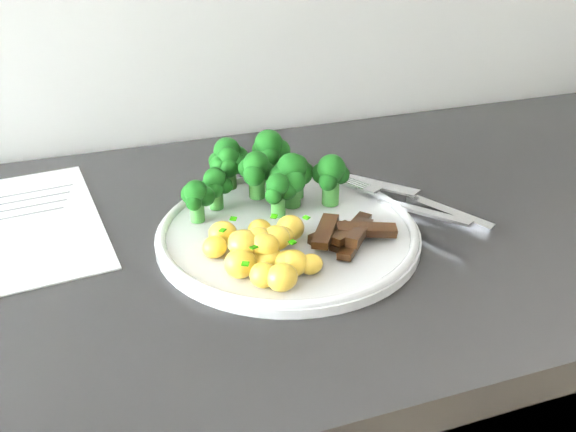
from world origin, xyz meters
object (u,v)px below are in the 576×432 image
Objects in this scene: recipe_paper at (9,227)px; fork at (404,204)px; potatoes at (262,250)px; broccoli at (263,171)px; knife at (426,205)px; beef_strips at (349,233)px; plate at (288,232)px.

fork reaches higher than recipe_paper.
potatoes is 0.21m from fork.
broccoli reaches higher than recipe_paper.
fork is 0.04m from knife.
beef_strips reaches higher than fork.
plate is at bearing -87.22° from broccoli.
broccoli reaches higher than plate.
broccoli reaches higher than knife.
plate is at bearing 49.75° from potatoes.
broccoli reaches higher than beef_strips.
broccoli is at bearing 72.45° from potatoes.
plate is 0.09m from broccoli.
knife reaches higher than plate.
potatoes reaches higher than beef_strips.
plate is at bearing -23.25° from recipe_paper.
broccoli is at bearing 92.78° from plate.
recipe_paper is 1.03× the size of plate.
knife is (0.13, 0.05, -0.01)m from beef_strips.
plate is (0.31, -0.13, 0.01)m from recipe_paper.
potatoes is 0.11m from beef_strips.
knife is (0.50, -0.13, 0.01)m from recipe_paper.
broccoli is at bearing -9.31° from recipe_paper.
fork is (0.15, 0.00, 0.01)m from plate.
beef_strips is (0.11, 0.01, -0.01)m from potatoes.
beef_strips is 0.53× the size of knife.
knife is at bearing 2.02° from plate.
beef_strips is at bearing 6.86° from potatoes.
recipe_paper is 2.35× the size of potatoes.
broccoli is 1.55× the size of potatoes.
fork is at bearing 25.81° from beef_strips.
knife is (0.19, 0.01, 0.00)m from plate.
potatoes is 0.24m from knife.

